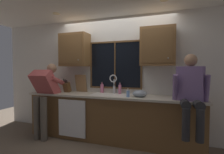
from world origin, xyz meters
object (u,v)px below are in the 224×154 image
(person_standing, at_px, (45,92))
(knife_block, at_px, (67,87))
(soap_dispenser, at_px, (128,94))
(bottle_tall_clear, at_px, (102,88))
(mixing_bowl, at_px, (140,94))
(bottle_green_glass, at_px, (114,90))
(person_sitting_on_counter, at_px, (191,90))
(bottle_amber_small, at_px, (120,89))
(cutting_board, at_px, (81,83))

(person_standing, relative_size, knife_block, 4.84)
(soap_dispenser, distance_m, bottle_tall_clear, 0.78)
(person_standing, relative_size, mixing_bowl, 5.83)
(mixing_bowl, xyz_separation_m, soap_dispenser, (-0.20, -0.10, 0.00))
(person_standing, xyz_separation_m, bottle_green_glass, (1.36, 0.52, 0.04))
(person_sitting_on_counter, bearing_deg, bottle_amber_small, 161.21)
(knife_block, height_order, bottle_green_glass, knife_block)
(person_standing, bearing_deg, bottle_tall_clear, 27.30)
(cutting_board, relative_size, bottle_tall_clear, 1.66)
(person_standing, height_order, mixing_bowl, person_standing)
(mixing_bowl, bearing_deg, person_sitting_on_counter, -14.64)
(cutting_board, distance_m, bottle_amber_small, 0.94)
(mixing_bowl, distance_m, bottle_tall_clear, 0.92)
(person_standing, bearing_deg, bottle_green_glass, 20.85)
(person_sitting_on_counter, bearing_deg, knife_block, 172.60)
(mixing_bowl, bearing_deg, cutting_board, 169.41)
(soap_dispenser, relative_size, bottle_amber_small, 0.66)
(knife_block, relative_size, soap_dispenser, 1.97)
(person_sitting_on_counter, relative_size, bottle_green_glass, 6.18)
(mixing_bowl, bearing_deg, knife_block, 176.43)
(soap_dispenser, height_order, bottle_green_glass, bottle_green_glass)
(soap_dispenser, bearing_deg, bottle_amber_small, 128.22)
(person_standing, relative_size, cutting_board, 3.93)
(knife_block, distance_m, cutting_board, 0.32)
(cutting_board, relative_size, bottle_green_glass, 1.94)
(knife_block, relative_size, bottle_green_glass, 1.58)
(cutting_board, xyz_separation_m, soap_dispenser, (1.18, -0.36, -0.13))
(bottle_amber_small, bearing_deg, mixing_bowl, -26.09)
(soap_dispenser, xyz_separation_m, bottle_green_glass, (-0.38, 0.35, 0.02))
(knife_block, xyz_separation_m, mixing_bowl, (1.65, -0.10, -0.05))
(cutting_board, height_order, mixing_bowl, cutting_board)
(knife_block, height_order, soap_dispenser, knife_block)
(mixing_bowl, bearing_deg, bottle_green_glass, 156.41)
(person_standing, distance_m, bottle_green_glass, 1.45)
(person_sitting_on_counter, distance_m, soap_dispenser, 1.06)
(person_sitting_on_counter, relative_size, mixing_bowl, 4.72)
(bottle_tall_clear, xyz_separation_m, bottle_amber_small, (0.43, -0.07, 0.00))
(mixing_bowl, relative_size, bottle_green_glass, 1.31)
(mixing_bowl, xyz_separation_m, bottle_amber_small, (-0.45, 0.22, 0.04))
(soap_dispenser, distance_m, bottle_green_glass, 0.52)
(bottle_tall_clear, bearing_deg, mixing_bowl, -18.09)
(person_standing, bearing_deg, person_sitting_on_counter, 0.86)
(knife_block, distance_m, soap_dispenser, 1.47)
(person_sitting_on_counter, height_order, bottle_tall_clear, person_sitting_on_counter)
(person_sitting_on_counter, height_order, bottle_green_glass, person_sitting_on_counter)
(person_standing, distance_m, person_sitting_on_counter, 2.79)
(cutting_board, distance_m, mixing_bowl, 1.41)
(person_standing, distance_m, knife_block, 0.47)
(cutting_board, bearing_deg, mixing_bowl, -10.59)
(soap_dispenser, relative_size, bottle_tall_clear, 0.68)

